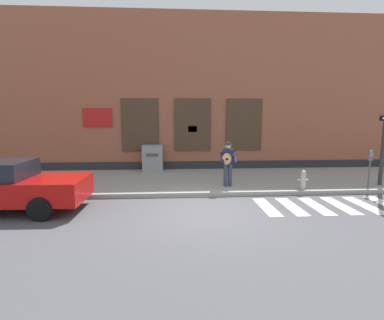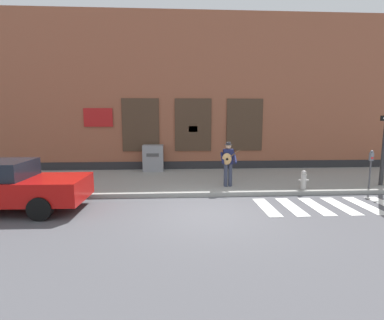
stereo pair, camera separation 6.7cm
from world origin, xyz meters
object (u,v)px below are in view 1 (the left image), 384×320
(busker, at_px, (228,161))
(parking_meter, at_px, (370,163))
(utility_box, at_px, (153,158))
(red_car, at_px, (5,186))
(fire_hydrant, at_px, (303,180))

(busker, height_order, parking_meter, busker)
(parking_meter, distance_m, utility_box, 9.26)
(parking_meter, bearing_deg, utility_box, 153.60)
(red_car, bearing_deg, utility_box, 54.28)
(busker, bearing_deg, parking_meter, -7.01)
(busker, xyz_separation_m, parking_meter, (5.21, -0.64, -0.03))
(parking_meter, bearing_deg, busker, 172.99)
(parking_meter, relative_size, utility_box, 1.13)
(utility_box, bearing_deg, parking_meter, -26.40)
(busker, xyz_separation_m, utility_box, (-3.08, 3.47, -0.34))
(busker, height_order, fire_hydrant, busker)
(red_car, distance_m, parking_meter, 12.40)
(parking_meter, bearing_deg, fire_hydrant, 178.32)
(red_car, bearing_deg, fire_hydrant, 8.90)
(parking_meter, relative_size, fire_hydrant, 2.05)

